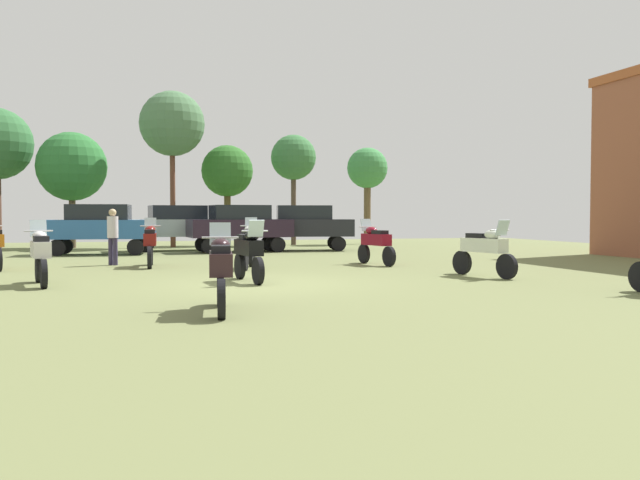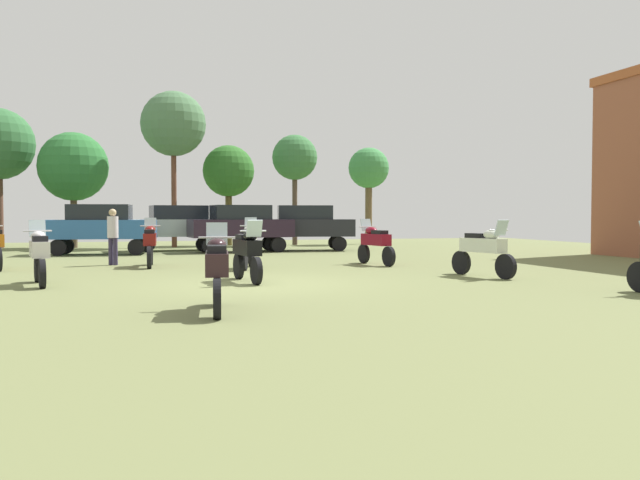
{
  "view_description": "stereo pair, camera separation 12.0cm",
  "coord_description": "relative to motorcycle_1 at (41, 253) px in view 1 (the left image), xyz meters",
  "views": [
    {
      "loc": [
        -2.9,
        -15.12,
        1.61
      ],
      "look_at": [
        3.37,
        6.59,
        0.75
      ],
      "focal_mm": 37.42,
      "sensor_mm": 36.0,
      "label": 1
    },
    {
      "loc": [
        -2.79,
        -15.15,
        1.61
      ],
      "look_at": [
        3.37,
        6.59,
        0.75
      ],
      "focal_mm": 37.42,
      "sensor_mm": 36.0,
      "label": 2
    }
  ],
  "objects": [
    {
      "name": "motorcycle_8",
      "position": [
        5.32,
        3.34,
        0.02
      ],
      "size": [
        0.83,
        2.07,
        1.51
      ],
      "rotation": [
        0.0,
        0.0,
        -0.31
      ],
      "color": "black",
      "rests_on": "ground"
    },
    {
      "name": "tree_2",
      "position": [
        10.3,
        18.02,
        3.83
      ],
      "size": [
        2.37,
        2.37,
        5.79
      ],
      "color": "#4E3E32",
      "rests_on": "ground"
    },
    {
      "name": "car_5",
      "position": [
        4.02,
        13.99,
        0.45
      ],
      "size": [
        4.47,
        2.25,
        2.0
      ],
      "rotation": [
        0.0,
        0.0,
        1.68
      ],
      "color": "black",
      "rests_on": "ground"
    },
    {
      "name": "car_2",
      "position": [
        0.8,
        11.84,
        0.45
      ],
      "size": [
        4.47,
        2.26,
        2.0
      ],
      "rotation": [
        0.0,
        0.0,
        1.46
      ],
      "color": "black",
      "rests_on": "ground"
    },
    {
      "name": "tree_3",
      "position": [
        4.03,
        17.31,
        5.28
      ],
      "size": [
        3.17,
        3.17,
        7.62
      ],
      "color": "brown",
      "rests_on": "ground"
    },
    {
      "name": "motorcycle_2",
      "position": [
        4.64,
        -0.54,
        0.0
      ],
      "size": [
        0.62,
        2.15,
        1.47
      ],
      "rotation": [
        0.0,
        0.0,
        3.25
      ],
      "color": "black",
      "rests_on": "ground"
    },
    {
      "name": "tree_7",
      "position": [
        -0.66,
        17.92,
        3.16
      ],
      "size": [
        3.29,
        3.29,
        5.55
      ],
      "color": "brown",
      "rests_on": "ground"
    },
    {
      "name": "tree_5",
      "position": [
        14.45,
        18.06,
        3.31
      ],
      "size": [
        2.21,
        2.21,
        5.24
      ],
      "color": "brown",
      "rests_on": "ground"
    },
    {
      "name": "motorcycle_9",
      "position": [
        10.66,
        -0.93,
        0.0
      ],
      "size": [
        0.78,
        2.2,
        1.46
      ],
      "rotation": [
        0.0,
        0.0,
        3.38
      ],
      "color": "black",
      "rests_on": "ground"
    },
    {
      "name": "tree_6",
      "position": [
        6.88,
        18.5,
        3.1
      ],
      "size": [
        2.67,
        2.67,
        5.2
      ],
      "color": "brown",
      "rests_on": "ground"
    },
    {
      "name": "car_4",
      "position": [
        9.42,
        12.54,
        0.45
      ],
      "size": [
        4.55,
        2.52,
        2.0
      ],
      "rotation": [
        0.0,
        0.0,
        1.4
      ],
      "color": "black",
      "rests_on": "ground"
    },
    {
      "name": "motorcycle_5",
      "position": [
        3.35,
        -5.24,
        -0.01
      ],
      "size": [
        0.63,
        2.15,
        1.46
      ],
      "rotation": [
        0.0,
        0.0,
        -0.12
      ],
      "color": "black",
      "rests_on": "ground"
    },
    {
      "name": "car_1",
      "position": [
        6.48,
        12.09,
        0.45
      ],
      "size": [
        4.43,
        2.15,
        2.0
      ],
      "rotation": [
        0.0,
        0.0,
        1.65
      ],
      "color": "black",
      "rests_on": "ground"
    },
    {
      "name": "ground_plane",
      "position": [
        4.8,
        -0.99,
        -0.73
      ],
      "size": [
        44.0,
        52.0,
        0.02
      ],
      "color": "olive"
    },
    {
      "name": "person_1",
      "position": [
        1.44,
        5.83,
        0.32
      ],
      "size": [
        0.47,
        0.47,
        1.78
      ],
      "rotation": [
        0.0,
        0.0,
        5.73
      ],
      "color": "#322B47",
      "rests_on": "ground"
    },
    {
      "name": "motorcycle_4",
      "position": [
        2.54,
        4.82,
        0.01
      ],
      "size": [
        0.62,
        2.18,
        1.5
      ],
      "rotation": [
        0.0,
        0.0,
        -0.06
      ],
      "color": "black",
      "rests_on": "ground"
    },
    {
      "name": "motorcycle_1",
      "position": [
        0.0,
        0.0,
        0.0
      ],
      "size": [
        0.7,
        2.08,
        1.47
      ],
      "rotation": [
        0.0,
        0.0,
        0.19
      ],
      "color": "black",
      "rests_on": "ground"
    },
    {
      "name": "motorcycle_3",
      "position": [
        9.47,
        3.72,
        -0.01
      ],
      "size": [
        0.69,
        2.16,
        1.46
      ],
      "rotation": [
        0.0,
        0.0,
        0.18
      ],
      "color": "black",
      "rests_on": "ground"
    }
  ]
}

